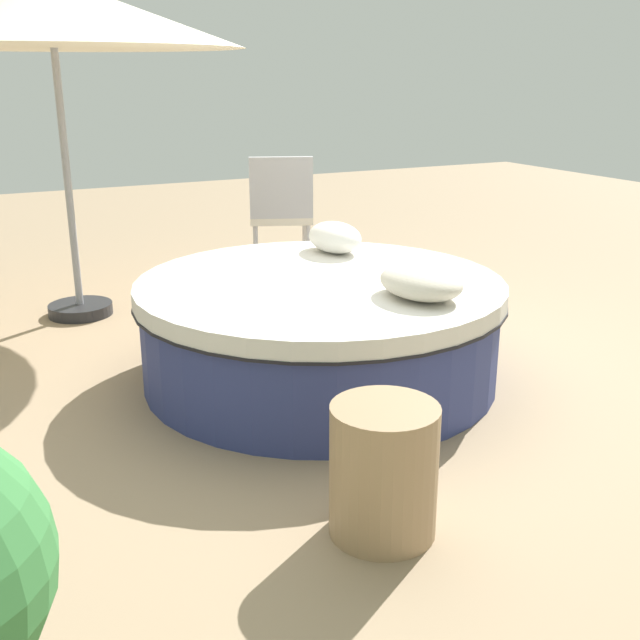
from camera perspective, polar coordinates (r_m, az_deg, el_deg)
ground_plane at (r=4.32m, az=0.00°, el=-4.31°), size 16.00×16.00×0.00m
round_bed at (r=4.22m, az=0.00°, el=-0.64°), size 2.00×2.00×0.57m
throw_pillow_0 at (r=3.82m, az=7.51°, el=2.82°), size 0.49×0.37×0.16m
throw_pillow_1 at (r=4.77m, az=1.11°, el=6.17°), size 0.43×0.29×0.19m
patio_chair at (r=6.52m, az=-2.92°, el=8.46°), size 0.66×0.67×0.98m
patio_umbrella at (r=5.45m, az=-19.39°, el=20.67°), size 2.44×2.44×2.21m
side_table at (r=2.86m, az=4.74°, el=-11.09°), size 0.40×0.40×0.51m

